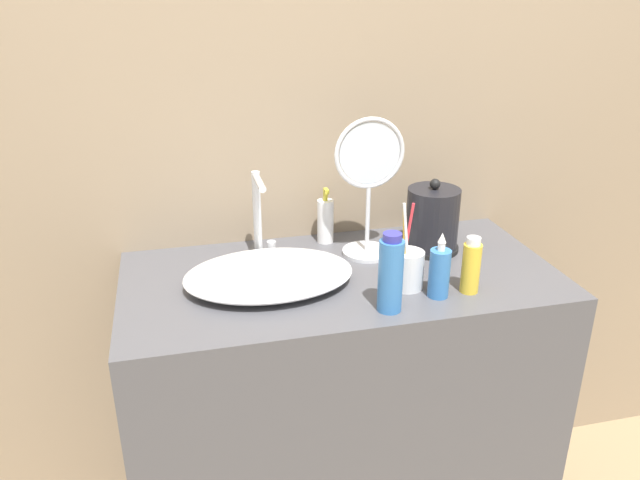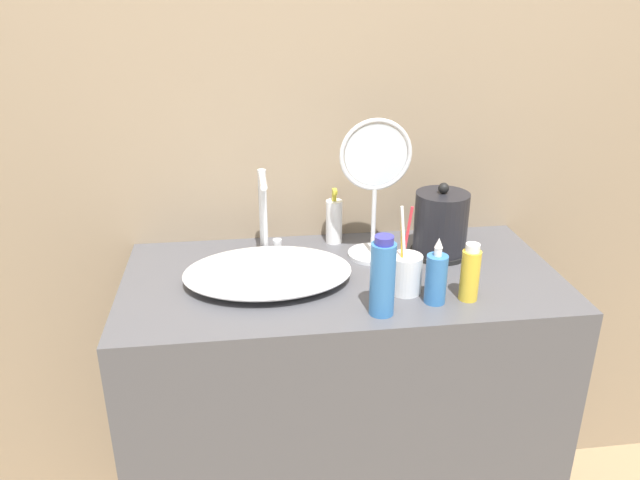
# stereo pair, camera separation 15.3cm
# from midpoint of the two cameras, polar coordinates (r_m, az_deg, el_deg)

# --- Properties ---
(wall_back) EXTENTS (6.00, 0.04, 2.60)m
(wall_back) POSITION_cam_midpoint_polar(r_m,az_deg,el_deg) (1.73, 3.21, 12.83)
(wall_back) COLOR gray
(wall_back) RESTS_ON ground_plane
(vanity_counter) EXTENTS (1.10, 0.54, 0.91)m
(vanity_counter) POSITION_cam_midpoint_polar(r_m,az_deg,el_deg) (1.83, 4.32, -16.13)
(vanity_counter) COLOR #4C4C51
(vanity_counter) RESTS_ON ground_plane
(sink_basin) EXTENTS (0.42, 0.29, 0.05)m
(sink_basin) POSITION_cam_midpoint_polar(r_m,az_deg,el_deg) (1.53, -1.96, -2.99)
(sink_basin) COLOR white
(sink_basin) RESTS_ON vanity_counter
(faucet) EXTENTS (0.06, 0.13, 0.24)m
(faucet) POSITION_cam_midpoint_polar(r_m,az_deg,el_deg) (1.63, -2.39, 2.66)
(faucet) COLOR silver
(faucet) RESTS_ON vanity_counter
(electric_kettle) EXTENTS (0.15, 0.15, 0.20)m
(electric_kettle) POSITION_cam_midpoint_polar(r_m,az_deg,el_deg) (1.71, 13.50, 1.17)
(electric_kettle) COLOR black
(electric_kettle) RESTS_ON vanity_counter
(toothbrush_cup) EXTENTS (0.08, 0.08, 0.22)m
(toothbrush_cup) POSITION_cam_midpoint_polar(r_m,az_deg,el_deg) (1.50, 10.75, -3.01)
(toothbrush_cup) COLOR silver
(toothbrush_cup) RESTS_ON vanity_counter
(lotion_bottle) EXTENTS (0.05, 0.05, 0.16)m
(lotion_bottle) POSITION_cam_midpoint_polar(r_m,az_deg,el_deg) (1.75, 3.79, 1.71)
(lotion_bottle) COLOR white
(lotion_bottle) RESTS_ON vanity_counter
(shampoo_bottle) EXTENTS (0.04, 0.04, 0.14)m
(shampoo_bottle) POSITION_cam_midpoint_polar(r_m,az_deg,el_deg) (1.49, 16.45, -3.02)
(shampoo_bottle) COLOR gold
(shampoo_bottle) RESTS_ON vanity_counter
(mouthwash_bottle) EXTENTS (0.06, 0.06, 0.19)m
(mouthwash_bottle) POSITION_cam_midpoint_polar(r_m,az_deg,el_deg) (1.38, 8.92, -3.45)
(mouthwash_bottle) COLOR #3370B7
(mouthwash_bottle) RESTS_ON vanity_counter
(hand_cream_bottle) EXTENTS (0.05, 0.05, 0.16)m
(hand_cream_bottle) POSITION_cam_midpoint_polar(r_m,az_deg,el_deg) (1.46, 13.54, -3.43)
(hand_cream_bottle) COLOR #3370B7
(hand_cream_bottle) RESTS_ON vanity_counter
(vanity_mirror) EXTENTS (0.19, 0.13, 0.37)m
(vanity_mirror) POSITION_cam_midpoint_polar(r_m,az_deg,el_deg) (1.62, 7.76, 5.22)
(vanity_mirror) COLOR silver
(vanity_mirror) RESTS_ON vanity_counter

